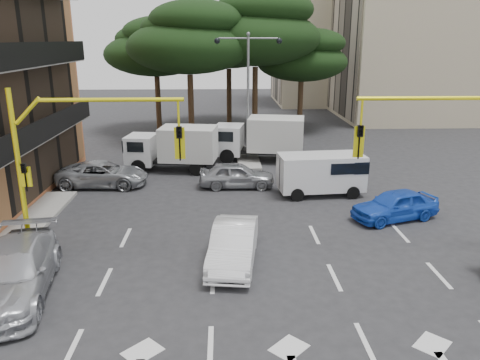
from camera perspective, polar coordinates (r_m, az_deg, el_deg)
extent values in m
plane|color=#28282B|center=(15.69, 4.15, -11.88)|extent=(120.00, 120.00, 0.00)
cube|color=gray|center=(30.63, 0.94, 2.77)|extent=(1.40, 6.00, 0.15)
cube|color=black|center=(23.44, -24.79, 11.61)|extent=(0.12, 14.72, 11.20)
cube|color=#BDB28E|center=(50.55, 24.30, 17.13)|extent=(20.00, 12.00, 18.00)
cube|color=black|center=(47.12, 12.65, 17.66)|extent=(0.12, 11.04, 16.20)
cube|color=#BDB28E|center=(59.49, 12.62, 16.94)|extent=(16.00, 12.00, 16.00)
cube|color=black|center=(58.04, 4.52, 16.79)|extent=(0.12, 11.04, 14.20)
cylinder|color=#382616|center=(36.10, -5.99, 8.72)|extent=(0.44, 0.44, 4.95)
ellipsoid|color=black|center=(35.75, -6.21, 15.81)|extent=(9.15, 9.15, 3.87)
ellipsoid|color=black|center=(35.33, -5.33, 18.86)|extent=(6.86, 6.86, 2.86)
ellipsoid|color=black|center=(36.09, -7.08, 17.89)|extent=(6.07, 6.07, 2.64)
cylinder|color=#382616|center=(38.06, 1.83, 9.57)|extent=(0.44, 0.44, 5.40)
ellipsoid|color=black|center=(37.76, 1.90, 16.90)|extent=(9.98, 9.98, 4.22)
ellipsoid|color=black|center=(37.46, 2.96, 20.01)|extent=(7.49, 7.49, 3.12)
ellipsoid|color=black|center=(38.05, 1.10, 19.08)|extent=(6.62, 6.62, 2.88)
cylinder|color=#382616|center=(40.37, -9.92, 9.10)|extent=(0.44, 0.44, 4.50)
ellipsoid|color=black|center=(40.04, -10.22, 14.85)|extent=(8.32, 8.32, 3.52)
ellipsoid|color=black|center=(39.56, -9.54, 17.33)|extent=(6.24, 6.24, 2.60)
ellipsoid|color=black|center=(40.39, -10.99, 16.53)|extent=(5.52, 5.52, 2.40)
cylinder|color=#382616|center=(40.59, 7.34, 8.94)|extent=(0.44, 0.44, 4.05)
ellipsoid|color=black|center=(40.26, 7.54, 14.08)|extent=(7.49, 7.49, 3.17)
ellipsoid|color=black|center=(39.93, 8.60, 16.21)|extent=(5.62, 5.62, 2.34)
ellipsoid|color=black|center=(40.44, 6.80, 15.65)|extent=(4.97, 4.97, 2.16)
cylinder|color=#382616|center=(42.97, -1.34, 10.11)|extent=(0.44, 0.44, 4.95)
ellipsoid|color=black|center=(42.67, -1.38, 16.06)|extent=(9.15, 9.15, 3.87)
ellipsoid|color=black|center=(42.30, -0.53, 18.59)|extent=(6.86, 6.86, 2.86)
ellipsoid|color=black|center=(42.97, -2.10, 17.82)|extent=(6.07, 6.07, 2.64)
cylinder|color=yellow|center=(17.24, 21.85, 9.23)|extent=(4.80, 0.14, 0.14)
cylinder|color=yellow|center=(16.54, 14.62, 8.03)|extent=(0.08, 0.08, 0.90)
imported|color=black|center=(16.72, 14.36, 4.48)|extent=(0.20, 0.24, 1.20)
cube|color=yellow|center=(16.80, 14.28, 4.54)|extent=(0.36, 0.06, 1.10)
cylinder|color=yellow|center=(17.73, -25.23, 0.40)|extent=(0.18, 0.18, 6.00)
cylinder|color=yellow|center=(17.08, -24.46, 7.68)|extent=(0.95, 0.14, 0.95)
cylinder|color=yellow|center=(16.20, -15.46, 9.41)|extent=(4.80, 0.14, 0.14)
cylinder|color=yellow|center=(15.91, -7.52, 8.10)|extent=(0.08, 0.08, 0.90)
imported|color=black|center=(16.10, -7.38, 4.41)|extent=(0.20, 0.24, 1.20)
cube|color=yellow|center=(16.18, -7.35, 4.47)|extent=(0.36, 0.06, 1.10)
imported|color=black|center=(17.52, -24.75, 0.27)|extent=(0.16, 0.20, 1.00)
cube|color=yellow|center=(17.60, -24.63, 0.37)|extent=(0.35, 0.08, 0.70)
cylinder|color=slate|center=(29.93, 0.98, 9.89)|extent=(0.16, 0.16, 7.50)
cylinder|color=slate|center=(29.67, -0.80, 16.90)|extent=(1.80, 0.10, 0.10)
sphere|color=black|center=(29.67, -2.81, 16.59)|extent=(0.36, 0.36, 0.36)
cylinder|color=slate|center=(29.77, 2.82, 16.88)|extent=(1.80, 0.10, 0.10)
sphere|color=black|center=(29.87, 4.81, 16.56)|extent=(0.36, 0.36, 0.36)
sphere|color=slate|center=(29.71, 1.02, 17.38)|extent=(0.24, 0.24, 0.24)
imported|color=white|center=(16.36, -0.80, -7.85)|extent=(2.00, 4.36, 1.39)
imported|color=blue|center=(21.25, 18.37, -2.91)|extent=(4.15, 2.70, 1.31)
imported|color=#AFB1B8|center=(15.92, -25.92, -10.09)|extent=(2.98, 5.61, 1.55)
imported|color=#9A9DA1|center=(25.79, -16.39, 0.69)|extent=(4.79, 2.37, 1.31)
imported|color=#94969B|center=(24.54, -0.39, 0.62)|extent=(3.95, 1.66, 1.34)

